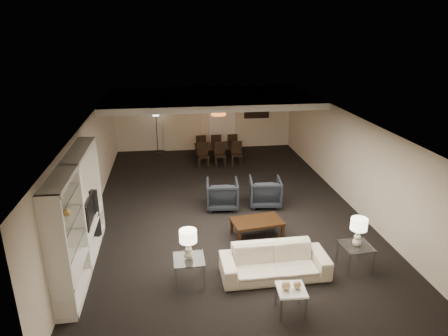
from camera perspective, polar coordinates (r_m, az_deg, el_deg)
name	(u,v)px	position (r m, az deg, el deg)	size (l,w,h in m)	color
floor	(224,205)	(11.26, 0.00, -5.27)	(11.00, 11.00, 0.00)	black
ceiling	(224,117)	(10.45, 0.00, 7.24)	(7.00, 11.00, 0.02)	silver
wall_back	(205,118)	(16.05, -2.77, 7.12)	(7.00, 0.02, 2.50)	beige
wall_front	(278,288)	(5.97, 7.75, -16.63)	(7.00, 0.02, 2.50)	beige
wall_left	(90,169)	(10.89, -18.55, -0.13)	(0.02, 11.00, 2.50)	beige
wall_right	(347,157)	(11.78, 17.12, 1.50)	(0.02, 11.00, 2.50)	beige
ceiling_soffit	(210,98)	(13.88, -2.06, 9.96)	(7.00, 4.00, 0.20)	silver
curtains	(182,121)	(15.93, -5.99, 6.75)	(1.50, 0.12, 2.40)	beige
door	(222,123)	(16.15, -0.26, 6.49)	(0.90, 0.05, 2.10)	silver
painting	(257,109)	(16.27, 4.68, 8.33)	(0.95, 0.04, 0.65)	#142D38
media_unit	(78,216)	(8.53, -20.11, -6.47)	(0.38, 3.40, 2.35)	white
pendant_light	(218,112)	(14.00, -0.80, 8.06)	(0.52, 0.52, 0.24)	#D8591E
sofa	(274,262)	(8.24, 7.22, -13.18)	(2.14, 0.84, 0.62)	beige
coffee_table	(257,228)	(9.62, 4.72, -8.59)	(1.17, 0.69, 0.42)	black
armchair_left	(222,194)	(10.94, -0.26, -3.76)	(0.85, 0.87, 0.80)	black
armchair_right	(265,192)	(11.16, 5.87, -3.39)	(0.85, 0.87, 0.80)	black
side_table_left	(189,271)	(8.03, -4.99, -14.40)	(0.59, 0.59, 0.55)	white
side_table_right	(355,257)	(8.82, 18.18, -12.01)	(0.59, 0.59, 0.55)	white
table_lamp_left	(188,245)	(7.72, -5.12, -10.85)	(0.33, 0.33, 0.61)	beige
table_lamp_right	(358,232)	(8.53, 18.60, -8.70)	(0.33, 0.33, 0.61)	beige
marble_table	(291,300)	(7.42, 9.48, -18.16)	(0.49, 0.49, 0.49)	white
gold_gourd_a	(286,285)	(7.20, 8.84, -16.23)	(0.16, 0.16, 0.16)	#DFBB76
gold_gourd_b	(297,285)	(7.26, 10.41, -16.09)	(0.14, 0.14, 0.14)	tan
television	(86,211)	(9.07, -19.16, -5.76)	(0.13, 0.98, 0.56)	black
vase_blue	(63,251)	(7.44, -21.99, -10.94)	(0.18, 0.18, 0.19)	#2541A3
vase_amber	(67,211)	(7.67, -21.58, -5.78)	(0.16, 0.16, 0.16)	#AA7F38
floor_speaker	(96,216)	(9.70, -17.86, -6.50)	(0.14, 0.14, 1.26)	black
dining_table	(218,153)	(14.76, -0.87, 2.13)	(1.65, 0.92, 0.58)	black
chair_nl	(203,156)	(14.04, -2.97, 1.77)	(0.40, 0.40, 0.86)	black
chair_nm	(220,155)	(14.10, -0.54, 1.88)	(0.40, 0.40, 0.86)	black
chair_nr	(237,154)	(14.19, 1.86, 1.99)	(0.40, 0.40, 0.86)	black
chair_fl	(200,145)	(15.27, -3.42, 3.27)	(0.40, 0.40, 0.86)	black
chair_fm	(216,145)	(15.33, -1.18, 3.37)	(0.40, 0.40, 0.86)	black
chair_fr	(231,144)	(15.41, 1.04, 3.45)	(0.40, 0.40, 0.86)	black
floor_lamp	(157,132)	(15.64, -9.58, 5.09)	(0.25, 0.25, 1.74)	black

